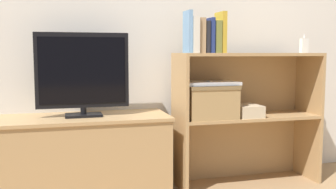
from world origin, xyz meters
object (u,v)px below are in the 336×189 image
(book_skyblue, at_px, (188,32))
(book_tan, at_px, (200,36))
(book_charcoal, at_px, (205,37))
(tv_stand, at_px, (85,156))
(book_olive, at_px, (215,37))
(book_mustard, at_px, (221,33))
(magazine_stack, at_px, (247,111))
(book_ivory, at_px, (193,35))
(tv, at_px, (83,73))
(book_navy, at_px, (210,36))
(baby_monitor, at_px, (304,46))
(laptop, at_px, (208,83))
(storage_basket_left, at_px, (208,99))

(book_skyblue, bearing_deg, book_tan, -0.00)
(book_tan, relative_size, book_charcoal, 1.09)
(tv_stand, distance_m, book_olive, 1.10)
(book_mustard, height_order, magazine_stack, book_mustard)
(tv_stand, height_order, book_ivory, book_ivory)
(book_mustard, bearing_deg, tv, 173.30)
(tv, distance_m, book_charcoal, 0.78)
(tv, bearing_deg, book_navy, -7.33)
(baby_monitor, relative_size, magazine_stack, 0.60)
(book_mustard, bearing_deg, tv_stand, 173.19)
(book_charcoal, distance_m, magazine_stack, 0.56)
(magazine_stack, bearing_deg, laptop, 172.99)
(laptop, distance_m, magazine_stack, 0.32)
(tv_stand, bearing_deg, book_charcoal, -7.72)
(book_tan, distance_m, book_charcoal, 0.04)
(book_ivory, xyz_separation_m, book_navy, (0.11, 0.00, -0.00))
(tv_stand, distance_m, tv, 0.52)
(tv, distance_m, laptop, 0.79)
(book_tan, bearing_deg, book_skyblue, 180.00)
(book_tan, bearing_deg, laptop, 29.38)
(tv, height_order, magazine_stack, tv)
(tv_stand, distance_m, laptop, 0.91)
(book_tan, height_order, book_navy, book_navy)
(book_navy, height_order, magazine_stack, book_navy)
(book_charcoal, xyz_separation_m, book_mustard, (0.10, 0.00, 0.03))
(book_tan, bearing_deg, book_charcoal, 0.00)
(book_navy, bearing_deg, tv, 172.67)
(book_skyblue, distance_m, book_olive, 0.18)
(tv, xyz_separation_m, baby_monitor, (1.50, -0.04, 0.17))
(storage_basket_left, relative_size, magazine_stack, 1.51)
(book_ivory, height_order, laptop, book_ivory)
(book_olive, height_order, laptop, book_olive)
(baby_monitor, bearing_deg, book_ivory, -175.88)
(baby_monitor, bearing_deg, magazine_stack, -174.03)
(tv, bearing_deg, book_skyblue, -8.97)
(laptop, bearing_deg, tv, 176.02)
(tv_stand, xyz_separation_m, book_navy, (0.78, -0.10, 0.74))
(book_mustard, bearing_deg, storage_basket_left, 143.32)
(book_ivory, distance_m, laptop, 0.33)
(tv_stand, xyz_separation_m, baby_monitor, (1.50, -0.04, 0.68))
(tv, relative_size, book_tan, 2.60)
(tv, distance_m, magazine_stack, 1.08)
(book_charcoal, height_order, baby_monitor, book_charcoal)
(book_mustard, bearing_deg, book_tan, 180.00)
(book_tan, xyz_separation_m, book_charcoal, (0.04, 0.00, -0.01))
(tv_stand, distance_m, book_skyblue, 0.99)
(book_olive, height_order, storage_basket_left, book_olive)
(book_skyblue, bearing_deg, book_olive, -0.00)
(baby_monitor, xyz_separation_m, laptop, (-0.71, -0.02, -0.24))
(book_skyblue, bearing_deg, laptop, 15.92)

